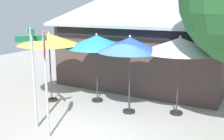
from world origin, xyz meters
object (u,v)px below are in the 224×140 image
(patio_umbrella_mustard_left, at_px, (49,40))
(patio_umbrella_teal_center, at_px, (97,42))
(patio_umbrella_ivory_far_right, at_px, (180,45))
(street_sign_post, at_px, (33,68))
(stop_sign, at_px, (45,64))
(patio_umbrella_royal_blue_right, at_px, (130,45))

(patio_umbrella_mustard_left, bearing_deg, patio_umbrella_teal_center, 27.63)
(patio_umbrella_ivory_far_right, bearing_deg, patio_umbrella_teal_center, -176.88)
(patio_umbrella_teal_center, relative_size, patio_umbrella_ivory_far_right, 0.98)
(street_sign_post, xyz_separation_m, stop_sign, (0.80, -0.34, 0.24))
(patio_umbrella_mustard_left, relative_size, patio_umbrella_ivory_far_right, 1.00)
(patio_umbrella_mustard_left, xyz_separation_m, patio_umbrella_teal_center, (1.62, 0.85, -0.08))
(street_sign_post, relative_size, stop_sign, 1.01)
(street_sign_post, relative_size, patio_umbrella_ivory_far_right, 1.12)
(stop_sign, xyz_separation_m, patio_umbrella_ivory_far_right, (2.73, 3.54, 0.28))
(patio_umbrella_teal_center, bearing_deg, patio_umbrella_ivory_far_right, 3.12)
(patio_umbrella_teal_center, relative_size, patio_umbrella_royal_blue_right, 0.98)
(patio_umbrella_teal_center, height_order, patio_umbrella_ivory_far_right, patio_umbrella_ivory_far_right)
(patio_umbrella_royal_blue_right, bearing_deg, stop_sign, -112.68)
(stop_sign, height_order, patio_umbrella_royal_blue_right, stop_sign)
(stop_sign, bearing_deg, patio_umbrella_teal_center, 97.49)
(stop_sign, distance_m, patio_umbrella_teal_center, 3.40)
(patio_umbrella_mustard_left, height_order, patio_umbrella_teal_center, patio_umbrella_mustard_left)
(street_sign_post, distance_m, patio_umbrella_ivory_far_right, 4.79)
(stop_sign, xyz_separation_m, patio_umbrella_royal_blue_right, (1.20, 2.87, 0.27))
(patio_umbrella_ivory_far_right, bearing_deg, street_sign_post, -137.81)
(street_sign_post, relative_size, patio_umbrella_mustard_left, 1.12)
(street_sign_post, height_order, stop_sign, street_sign_post)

